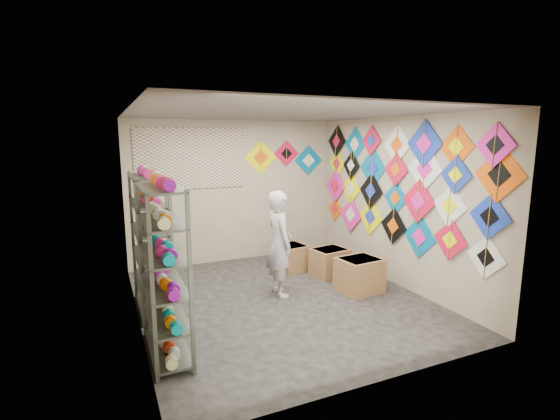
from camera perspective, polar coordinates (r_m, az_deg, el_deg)
name	(u,v)px	position (r m, az deg, el deg)	size (l,w,h in m)	color
ground	(282,300)	(6.15, 0.29, -12.54)	(4.50, 4.50, 0.00)	black
room_walls	(282,190)	(5.72, 0.30, 2.85)	(4.50, 4.50, 4.50)	tan
shelf_rack_front	(164,272)	(4.58, -16.02, -8.32)	(0.40, 1.10, 1.90)	#4C5147
shelf_rack_back	(150,243)	(5.83, -17.84, -4.47)	(0.40, 1.10, 1.90)	#4C5147
string_spools	(156,248)	(5.18, -17.10, -5.16)	(0.12, 2.36, 0.12)	#E22374
kite_wall_display	(394,184)	(6.78, 15.77, 3.50)	(0.06, 4.31, 2.07)	white
back_wall_kites	(284,158)	(8.16, 0.62, 7.39)	(1.70, 0.02, 0.74)	#FFFD00
poster	(191,158)	(7.57, -12.34, 7.09)	(2.00, 0.01, 1.10)	#6A4DA7
shopkeeper	(279,244)	(6.11, -0.10, -4.75)	(0.40, 0.60, 1.60)	beige
carton_a	(359,275)	(6.51, 11.09, -8.95)	(0.63, 0.53, 0.53)	olive
carton_b	(330,262)	(7.14, 7.01, -7.31)	(0.58, 0.48, 0.48)	olive
carton_c	(291,257)	(7.41, 1.61, -6.66)	(0.48, 0.53, 0.46)	olive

